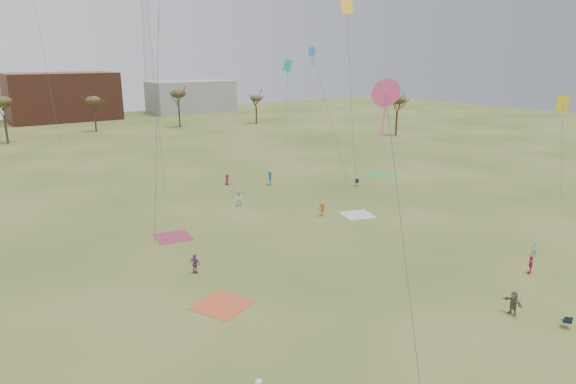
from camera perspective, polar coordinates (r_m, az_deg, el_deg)
ground at (r=34.68m, az=11.83°, el=-13.17°), size 260.00×260.00×0.00m
spectator_fore_a at (r=43.32m, az=25.92°, el=-7.45°), size 0.91×0.70×1.44m
spectator_fore_c at (r=36.35m, az=24.29°, el=-11.46°), size 0.66×1.55×1.62m
flyer_mid_b at (r=52.57m, az=3.88°, el=-1.89°), size 0.84×1.17×1.63m
flyer_mid_c at (r=46.97m, az=26.24°, el=-5.79°), size 0.61×0.52×1.41m
spectator_mid_d at (r=39.68m, az=-10.54°, el=-8.03°), size 0.79×1.00×1.59m
spectator_mid_e at (r=56.20m, az=-5.55°, el=-0.68°), size 1.12×1.06×1.83m
flyer_far_b at (r=65.55m, az=-6.97°, el=1.43°), size 0.84×0.76×1.44m
flyer_far_c at (r=64.92m, az=-2.11°, el=1.58°), size 1.10×1.37×1.85m
blanket_red at (r=35.03m, az=-7.56°, el=-12.65°), size 4.35×4.35×0.03m
blanket_cream at (r=53.52m, az=7.93°, el=-2.60°), size 3.86×3.86×0.03m
blanket_plum at (r=47.93m, az=-12.99°, el=-5.02°), size 3.52×3.52×0.03m
blanket_olive at (r=71.89m, az=10.48°, el=1.94°), size 3.68×3.68×0.03m
camp_chair_center at (r=36.45m, az=29.13°, el=-12.98°), size 0.74×0.74×0.87m
camp_chair_right at (r=65.32m, az=7.80°, el=0.94°), size 0.71×0.69×0.87m
tree_line at (r=101.87m, az=-24.06°, el=8.82°), size 117.44×49.32×8.91m
building_brick at (r=143.45m, az=-24.32°, el=9.88°), size 26.00×16.00×12.00m
building_grey at (r=152.40m, az=-10.95°, el=10.62°), size 24.00×12.00×9.00m
radio_tower at (r=154.67m, az=-15.86°, el=15.86°), size 1.51×1.72×41.00m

